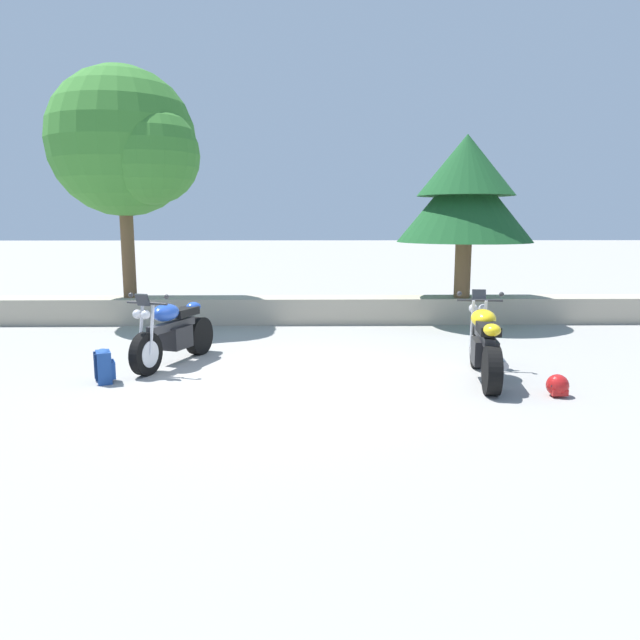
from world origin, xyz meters
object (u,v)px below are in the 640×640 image
Objects in this scene: rider_helmet at (558,386)px; pine_tree_mid_left at (466,191)px; motorcycle_yellow_centre at (484,345)px; rider_backpack at (104,365)px; leafy_tree_far_left at (128,145)px; motorcycle_blue_near_left at (173,333)px.

rider_helmet is 6.10m from pine_tree_mid_left.
rider_backpack is at bearing -179.05° from motorcycle_yellow_centre.
motorcycle_yellow_centre reaches higher than rider_helmet.
leafy_tree_far_left reaches higher than pine_tree_mid_left.
motorcycle_yellow_centre is at bearing 130.24° from rider_helmet.
motorcycle_yellow_centre is 5.27m from pine_tree_mid_left.
motorcycle_yellow_centre is at bearing -100.57° from pine_tree_mid_left.
pine_tree_mid_left is (0.87, 4.66, 2.31)m from motorcycle_yellow_centre.
motorcycle_yellow_centre is (4.51, -0.97, 0.00)m from motorcycle_blue_near_left.
motorcycle_blue_near_left is 7.08× the size of rider_helmet.
leafy_tree_far_left is 1.40× the size of pine_tree_mid_left.
motorcycle_yellow_centre is at bearing -12.16° from motorcycle_blue_near_left.
motorcycle_blue_near_left is 0.42× the size of leafy_tree_far_left.
leafy_tree_far_left is 7.07m from pine_tree_mid_left.
motorcycle_blue_near_left is 4.61m from motorcycle_yellow_centre.
rider_helmet is (5.91, -0.74, -0.11)m from rider_backpack.
pine_tree_mid_left is (6.08, 4.74, 2.55)m from rider_backpack.
rider_backpack is 0.10× the size of leafy_tree_far_left.
pine_tree_mid_left is at bearing 37.97° from rider_backpack.
leafy_tree_far_left reaches higher than rider_helmet.
rider_helmet is 0.08× the size of pine_tree_mid_left.
motorcycle_yellow_centre is 7.36× the size of rider_helmet.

